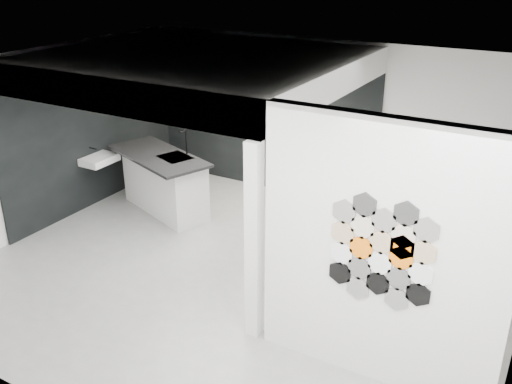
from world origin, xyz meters
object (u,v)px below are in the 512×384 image
object	(u,v)px
partition_panel	(380,257)
stockpot	(215,107)
kitchen_island	(164,182)
bottle_dark	(258,114)
kettle	(327,126)
wall_basin	(100,160)
glass_vase	(335,127)
utensil_cup	(213,109)
glass_bowl	(335,128)

from	to	relation	value
partition_panel	stockpot	distance (m)	5.92
kitchen_island	bottle_dark	xyz separation A→B (m)	(0.86, 1.69, 0.88)
kitchen_island	kettle	world-z (taller)	kitchen_island
wall_basin	stockpot	world-z (taller)	stockpot
kettle	kitchen_island	bearing A→B (deg)	-118.08
glass_vase	utensil_cup	distance (m)	2.45
bottle_dark	utensil_cup	world-z (taller)	bottle_dark
glass_bowl	glass_vase	size ratio (longest dim) A/B	1.04
partition_panel	stockpot	xyz separation A→B (m)	(-4.48, 3.87, 0.02)
partition_panel	glass_bowl	distance (m)	4.39
wall_basin	kettle	distance (m)	3.88
wall_basin	kitchen_island	world-z (taller)	kitchen_island
stockpot	bottle_dark	world-z (taller)	stockpot
partition_panel	wall_basin	bearing A→B (deg)	161.77
kettle	bottle_dark	distance (m)	1.32
wall_basin	utensil_cup	bearing A→B (deg)	65.43
stockpot	glass_bowl	world-z (taller)	stockpot
bottle_dark	stockpot	bearing A→B (deg)	180.00
partition_panel	utensil_cup	world-z (taller)	partition_panel
kettle	bottle_dark	xyz separation A→B (m)	(-1.32, 0.00, 0.02)
wall_basin	stockpot	xyz separation A→B (m)	(0.99, 2.07, 0.57)
bottle_dark	kitchen_island	bearing A→B (deg)	-117.06
stockpot	glass_bowl	size ratio (longest dim) A/B	1.59
partition_panel	wall_basin	size ratio (longest dim) A/B	4.67
wall_basin	glass_vase	size ratio (longest dim) A/B	3.96
glass_vase	kitchen_island	bearing A→B (deg)	-144.12
kitchen_island	glass_bowl	xyz separation A→B (m)	(2.33, 1.69, 0.85)
kitchen_island	wall_basin	bearing A→B (deg)	-139.72
wall_basin	kitchen_island	xyz separation A→B (m)	(1.06, 0.38, -0.32)
wall_basin	utensil_cup	distance (m)	2.33
wall_basin	utensil_cup	size ratio (longest dim) A/B	5.81
stockpot	utensil_cup	world-z (taller)	stockpot
partition_panel	bottle_dark	size ratio (longest dim) A/B	15.68
kitchen_island	stockpot	size ratio (longest dim) A/B	8.48
wall_basin	glass_vase	world-z (taller)	glass_vase
glass_bowl	kettle	bearing A→B (deg)	180.00
kettle	partition_panel	bearing A→B (deg)	-35.86
partition_panel	glass_bowl	size ratio (longest dim) A/B	17.76
kettle	glass_bowl	size ratio (longest dim) A/B	1.00
partition_panel	wall_basin	distance (m)	5.78
kitchen_island	glass_vase	size ratio (longest dim) A/B	14.05
partition_panel	glass_bowl	bearing A→B (deg)	118.23
glass_vase	utensil_cup	size ratio (longest dim) A/B	1.47
bottle_dark	utensil_cup	bearing A→B (deg)	180.00
wall_basin	bottle_dark	distance (m)	2.87
glass_bowl	partition_panel	bearing A→B (deg)	-61.77
kitchen_island	stockpot	bearing A→B (deg)	113.10
partition_panel	glass_vase	bearing A→B (deg)	118.23
glass_bowl	bottle_dark	distance (m)	1.47
stockpot	bottle_dark	xyz separation A→B (m)	(0.94, 0.00, -0.01)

